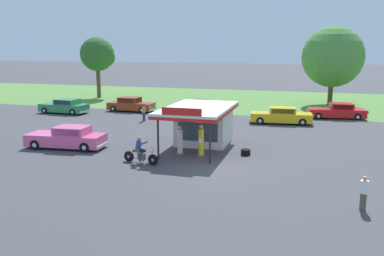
# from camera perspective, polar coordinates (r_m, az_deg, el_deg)

# --- Properties ---
(ground_plane) EXTENTS (300.00, 300.00, 0.00)m
(ground_plane) POSITION_cam_1_polar(r_m,az_deg,el_deg) (22.80, 2.76, -5.64)
(ground_plane) COLOR #424247
(grass_verge_strip) EXTENTS (120.00, 24.00, 0.01)m
(grass_verge_strip) POSITION_cam_1_polar(r_m,az_deg,el_deg) (51.87, 10.75, 3.84)
(grass_verge_strip) COLOR #56843D
(grass_verge_strip) RESTS_ON ground
(service_station_kiosk) EXTENTS (4.13, 7.16, 3.27)m
(service_station_kiosk) POSITION_cam_1_polar(r_m,az_deg,el_deg) (27.71, 1.54, 0.97)
(service_station_kiosk) COLOR silver
(service_station_kiosk) RESTS_ON ground
(gas_pump_nearside) EXTENTS (0.44, 0.44, 1.88)m
(gas_pump_nearside) POSITION_cam_1_polar(r_m,az_deg,el_deg) (25.32, -1.72, -1.89)
(gas_pump_nearside) COLOR slate
(gas_pump_nearside) RESTS_ON ground
(gas_pump_offside) EXTENTS (0.44, 0.44, 2.00)m
(gas_pump_offside) POSITION_cam_1_polar(r_m,az_deg,el_deg) (24.91, 1.32, -1.97)
(gas_pump_offside) COLOR slate
(gas_pump_offside) RESTS_ON ground
(motorcycle_with_rider) EXTENTS (2.30, 0.75, 1.58)m
(motorcycle_with_rider) POSITION_cam_1_polar(r_m,az_deg,el_deg) (23.60, -7.42, -3.48)
(motorcycle_with_rider) COLOR black
(motorcycle_with_rider) RESTS_ON ground
(featured_classic_sedan) EXTENTS (5.57, 2.31, 1.49)m
(featured_classic_sedan) POSITION_cam_1_polar(r_m,az_deg,el_deg) (28.25, -17.40, -1.37)
(featured_classic_sedan) COLOR #E55993
(featured_classic_sedan) RESTS_ON ground
(parked_car_back_row_centre) EXTENTS (5.08, 2.92, 1.46)m
(parked_car_back_row_centre) POSITION_cam_1_polar(r_m,az_deg,el_deg) (40.70, 1.04, 2.94)
(parked_car_back_row_centre) COLOR #19479E
(parked_car_back_row_centre) RESTS_ON ground
(parked_car_back_row_left) EXTENTS (5.13, 2.11, 1.51)m
(parked_car_back_row_left) POSITION_cam_1_polar(r_m,az_deg,el_deg) (43.10, -8.71, 3.31)
(parked_car_back_row_left) COLOR #993819
(parked_car_back_row_left) RESTS_ON ground
(parked_car_back_row_far_left) EXTENTS (5.55, 2.48, 1.47)m
(parked_car_back_row_far_left) POSITION_cam_1_polar(r_m,az_deg,el_deg) (40.64, 20.03, 2.23)
(parked_car_back_row_far_left) COLOR red
(parked_car_back_row_far_left) RESTS_ON ground
(parked_car_back_row_right) EXTENTS (5.68, 2.33, 1.46)m
(parked_car_back_row_right) POSITION_cam_1_polar(r_m,az_deg,el_deg) (36.52, 12.62, 1.69)
(parked_car_back_row_right) COLOR gold
(parked_car_back_row_right) RESTS_ON ground
(parked_car_back_row_centre_right) EXTENTS (5.23, 2.14, 1.48)m
(parked_car_back_row_centre_right) POSITION_cam_1_polar(r_m,az_deg,el_deg) (43.32, -17.75, 2.93)
(parked_car_back_row_centre_right) COLOR #2D844C
(parked_car_back_row_centre_right) RESTS_ON ground
(bystander_leaning_by_kiosk) EXTENTS (0.34, 0.34, 1.51)m
(bystander_leaning_by_kiosk) POSITION_cam_1_polar(r_m,az_deg,el_deg) (18.22, 23.32, -8.46)
(bystander_leaning_by_kiosk) COLOR brown
(bystander_leaning_by_kiosk) RESTS_ON ground
(bystander_chatting_near_pumps) EXTENTS (0.35, 0.35, 1.59)m
(bystander_chatting_near_pumps) POSITION_cam_1_polar(r_m,az_deg,el_deg) (37.12, -6.89, 2.30)
(bystander_chatting_near_pumps) COLOR #2D3351
(bystander_chatting_near_pumps) RESTS_ON ground
(tree_oak_far_left) EXTENTS (7.06, 7.06, 9.15)m
(tree_oak_far_left) POSITION_cam_1_polar(r_m,az_deg,el_deg) (49.54, 19.48, 9.34)
(tree_oak_far_left) COLOR brown
(tree_oak_far_left) RESTS_ON ground
(tree_oak_right) EXTENTS (4.49, 4.49, 8.05)m
(tree_oak_right) POSITION_cam_1_polar(r_m,az_deg,el_deg) (55.34, -13.22, 10.12)
(tree_oak_right) COLOR brown
(tree_oak_right) RESTS_ON ground
(spare_tire_stack) EXTENTS (0.60, 0.60, 0.36)m
(spare_tire_stack) POSITION_cam_1_polar(r_m,az_deg,el_deg) (25.52, 7.67, -3.44)
(spare_tire_stack) COLOR black
(spare_tire_stack) RESTS_ON ground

